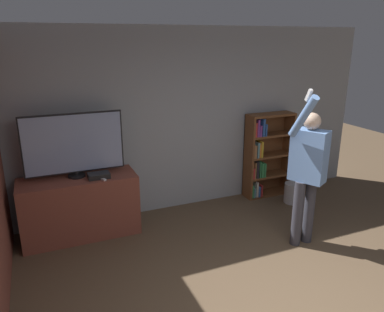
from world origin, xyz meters
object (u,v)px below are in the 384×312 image
Objects in this scene: television at (74,145)px; bookshelf at (264,156)px; game_console at (99,176)px; waste_bin at (293,193)px; person at (308,167)px.

bookshelf is (2.97, 0.16, -0.56)m from television.
game_console reaches higher than waste_bin.
waste_bin is at bearing -5.25° from television.
television is at bearing -145.97° from person.
television is 3.82× the size of waste_bin.
game_console is 2.74m from bookshelf.
person is (2.31, -1.21, 0.18)m from game_console.
person is at bearing -27.58° from game_console.
bookshelf is at bearing 121.18° from waste_bin.
person is at bearing -122.58° from waste_bin.
bookshelf is 0.74m from waste_bin.
person reaches higher than bookshelf.
television is 0.61× the size of person.
game_console is at bearing 177.32° from waste_bin.
person reaches higher than game_console.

